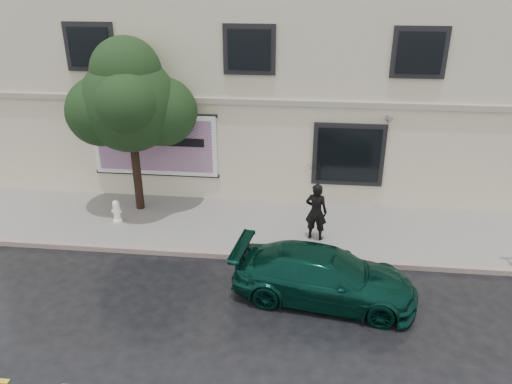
# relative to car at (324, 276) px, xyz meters

# --- Properties ---
(ground) EXTENTS (90.00, 90.00, 0.00)m
(ground) POSITION_rel_car_xyz_m (-2.42, 0.07, -0.65)
(ground) COLOR black
(ground) RESTS_ON ground
(sidewalk) EXTENTS (20.00, 3.50, 0.15)m
(sidewalk) POSITION_rel_car_xyz_m (-2.42, 3.32, -0.57)
(sidewalk) COLOR gray
(sidewalk) RESTS_ON ground
(curb) EXTENTS (20.00, 0.18, 0.16)m
(curb) POSITION_rel_car_xyz_m (-2.42, 1.57, -0.57)
(curb) COLOR gray
(curb) RESTS_ON ground
(building) EXTENTS (20.00, 8.12, 7.00)m
(building) POSITION_rel_car_xyz_m (-2.42, 9.06, 2.85)
(building) COLOR beige
(building) RESTS_ON ground
(billboard) EXTENTS (4.30, 0.16, 2.20)m
(billboard) POSITION_rel_car_xyz_m (-5.62, 4.99, 1.40)
(billboard) COLOR white
(billboard) RESTS_ON ground
(car) EXTENTS (4.70, 2.59, 1.30)m
(car) POSITION_rel_car_xyz_m (0.00, 0.00, 0.00)
(car) COLOR #083026
(car) RESTS_ON ground
(pedestrian) EXTENTS (0.72, 0.56, 1.77)m
(pedestrian) POSITION_rel_car_xyz_m (-0.21, 2.68, 0.38)
(pedestrian) COLOR black
(pedestrian) RESTS_ON sidewalk
(umbrella) EXTENTS (1.20, 1.20, 0.69)m
(umbrella) POSITION_rel_car_xyz_m (-0.21, 2.68, 1.61)
(umbrella) COLOR black
(umbrella) RESTS_ON pedestrian
(street_tree) EXTENTS (2.96, 2.96, 5.02)m
(street_tree) POSITION_rel_car_xyz_m (-5.99, 4.08, 3.02)
(street_tree) COLOR black
(street_tree) RESTS_ON sidewalk
(fire_hydrant) EXTENTS (0.30, 0.28, 0.74)m
(fire_hydrant) POSITION_rel_car_xyz_m (-6.40, 3.07, -0.14)
(fire_hydrant) COLOR white
(fire_hydrant) RESTS_ON sidewalk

